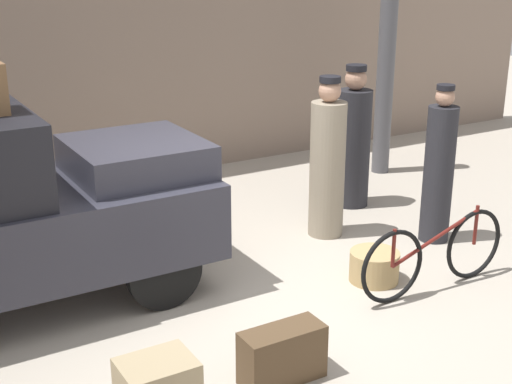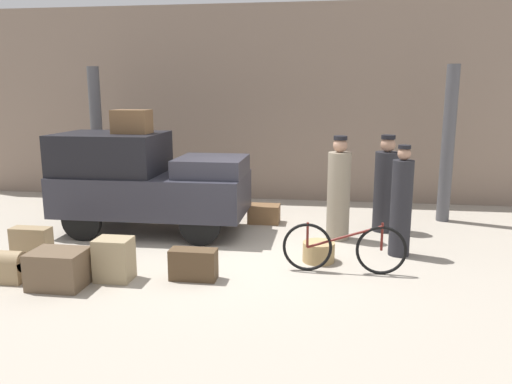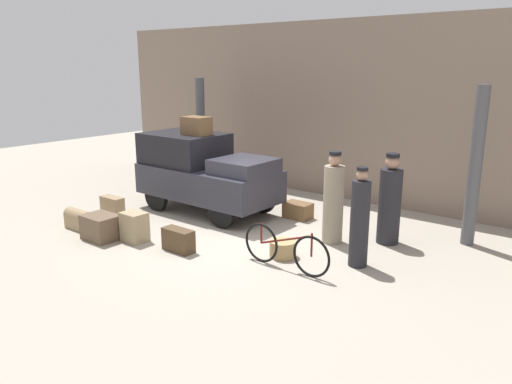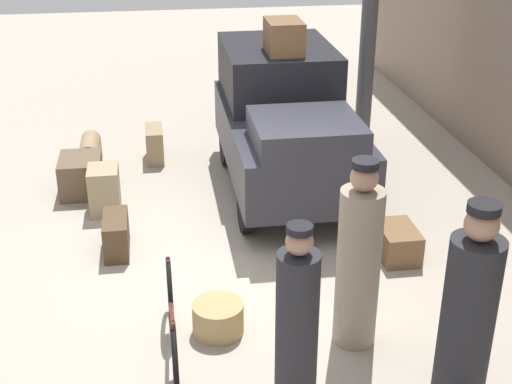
% 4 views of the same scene
% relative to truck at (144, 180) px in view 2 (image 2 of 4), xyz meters
% --- Properties ---
extents(ground_plane, '(30.00, 30.00, 0.00)m').
position_rel_truck_xyz_m(ground_plane, '(1.96, -0.92, -0.97)').
color(ground_plane, '#A89E8E').
extents(station_building_facade, '(16.00, 0.15, 4.50)m').
position_rel_truck_xyz_m(station_building_facade, '(1.96, 3.16, 1.28)').
color(station_building_facade, gray).
rests_on(station_building_facade, ground).
extents(canopy_pillar_left, '(0.25, 0.25, 3.06)m').
position_rel_truck_xyz_m(canopy_pillar_left, '(-1.62, 1.58, 0.56)').
color(canopy_pillar_left, '#4C4C51').
rests_on(canopy_pillar_left, ground).
extents(canopy_pillar_right, '(0.25, 0.25, 3.06)m').
position_rel_truck_xyz_m(canopy_pillar_right, '(5.63, 1.58, 0.56)').
color(canopy_pillar_right, '#4C4C51').
rests_on(canopy_pillar_right, ground).
extents(truck, '(3.41, 1.58, 1.81)m').
position_rel_truck_xyz_m(truck, '(0.00, 0.00, 0.00)').
color(truck, black).
rests_on(truck, ground).
extents(bicycle, '(1.76, 0.04, 0.76)m').
position_rel_truck_xyz_m(bicycle, '(3.56, -1.67, -0.61)').
color(bicycle, black).
rests_on(bicycle, ground).
extents(wicker_basket, '(0.49, 0.49, 0.30)m').
position_rel_truck_xyz_m(wicker_basket, '(3.20, -1.24, -0.82)').
color(wicker_basket, tan).
rests_on(wicker_basket, ground).
extents(conductor_in_dark_uniform, '(0.40, 0.40, 1.81)m').
position_rel_truck_xyz_m(conductor_in_dark_uniform, '(3.51, 0.01, -0.14)').
color(conductor_in_dark_uniform, gray).
rests_on(conductor_in_dark_uniform, ground).
extents(porter_with_bicycle, '(0.33, 0.33, 1.75)m').
position_rel_truck_xyz_m(porter_with_bicycle, '(4.46, -0.75, -0.16)').
color(porter_with_bicycle, '#232328').
rests_on(porter_with_bicycle, ground).
extents(porter_lifting_near_truck, '(0.43, 0.43, 1.78)m').
position_rel_truck_xyz_m(porter_lifting_near_truck, '(4.38, 0.66, -0.16)').
color(porter_lifting_near_truck, '#232328').
rests_on(porter_lifting_near_truck, ground).
extents(suitcase_tan_flat, '(0.60, 0.25, 0.50)m').
position_rel_truck_xyz_m(suitcase_tan_flat, '(-1.21, -1.73, -0.72)').
color(suitcase_tan_flat, '#937A56').
rests_on(suitcase_tan_flat, ground).
extents(trunk_umber_medium, '(0.65, 0.27, 0.43)m').
position_rel_truck_xyz_m(trunk_umber_medium, '(1.50, -2.23, -0.76)').
color(trunk_umber_medium, '#4C3823').
rests_on(trunk_umber_medium, ground).
extents(suitcase_small_leather, '(0.70, 0.28, 0.44)m').
position_rel_truck_xyz_m(suitcase_small_leather, '(-1.10, -2.67, -0.75)').
color(suitcase_small_leather, '#937A56').
rests_on(suitcase_small_leather, ground).
extents(trunk_large_brown, '(0.61, 0.40, 0.36)m').
position_rel_truck_xyz_m(trunk_large_brown, '(2.09, 0.90, -0.79)').
color(trunk_large_brown, brown).
rests_on(trunk_large_brown, ground).
extents(suitcase_black_upright, '(0.49, 0.38, 0.59)m').
position_rel_truck_xyz_m(suitcase_black_upright, '(0.43, -2.40, -0.68)').
color(suitcase_black_upright, '#9E8966').
rests_on(suitcase_black_upright, ground).
extents(trunk_wicker_pale, '(0.71, 0.55, 0.50)m').
position_rel_truck_xyz_m(trunk_wicker_pale, '(-0.20, -2.73, -0.72)').
color(trunk_wicker_pale, brown).
rests_on(trunk_wicker_pale, ground).
extents(trunk_on_truck_roof, '(0.64, 0.45, 0.42)m').
position_rel_truck_xyz_m(trunk_on_truck_roof, '(-0.19, 0.00, 1.05)').
color(trunk_on_truck_roof, brown).
rests_on(trunk_on_truck_roof, truck).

